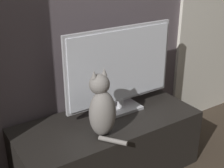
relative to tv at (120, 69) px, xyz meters
name	(u,v)px	position (x,y,z in m)	size (l,w,h in m)	color
tv_stand	(108,147)	(-0.15, -0.08, -0.52)	(1.23, 0.54, 0.42)	black
tv	(120,69)	(0.00, 0.00, 0.00)	(0.81, 0.17, 0.59)	#B7B7BC
cat	(102,108)	(-0.27, -0.20, -0.13)	(0.17, 0.28, 0.42)	gray
door	(217,2)	(1.14, 0.19, 0.31)	(0.84, 0.04, 2.05)	silver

